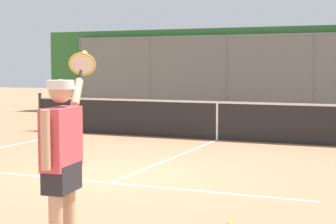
# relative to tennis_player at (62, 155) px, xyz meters

# --- Properties ---
(ground_plane) EXTENTS (60.00, 60.00, 0.00)m
(ground_plane) POSITION_rel_tennis_player_xyz_m (1.27, -3.94, -1.01)
(ground_plane) COLOR #B27551
(court_line_markings) EXTENTS (8.25, 10.11, 0.01)m
(court_line_markings) POSITION_rel_tennis_player_xyz_m (1.27, -2.98, -1.01)
(court_line_markings) COLOR white
(court_line_markings) RESTS_ON ground
(fence_backdrop) EXTENTS (18.02, 1.37, 3.19)m
(fence_backdrop) POSITION_rel_tennis_player_xyz_m (1.27, -15.31, 0.57)
(fence_backdrop) COLOR slate
(fence_backdrop) RESTS_ON ground
(tennis_net) EXTENTS (10.60, 0.09, 1.07)m
(tennis_net) POSITION_rel_tennis_player_xyz_m (1.27, -8.81, -0.52)
(tennis_net) COLOR #2D2D2D
(tennis_net) RESTS_ON ground
(tennis_player) EXTENTS (0.59, 1.38, 2.01)m
(tennis_player) POSITION_rel_tennis_player_xyz_m (0.00, 0.00, 0.00)
(tennis_player) COLOR black
(tennis_player) RESTS_ON ground
(tennis_ball_mid_court) EXTENTS (0.07, 0.07, 0.07)m
(tennis_ball_mid_court) POSITION_rel_tennis_player_xyz_m (-1.13, -1.68, -0.98)
(tennis_ball_mid_court) COLOR #D6E042
(tennis_ball_mid_court) RESTS_ON ground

